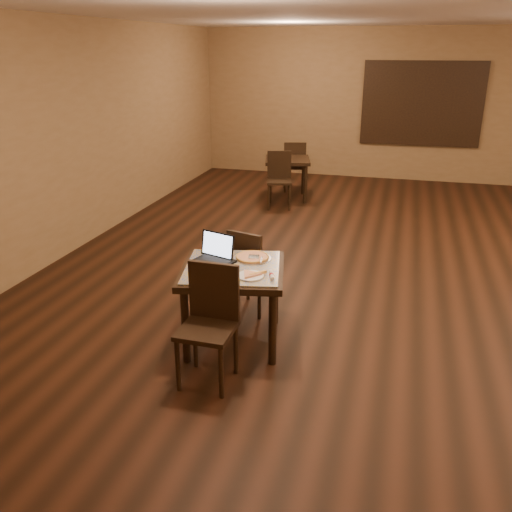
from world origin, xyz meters
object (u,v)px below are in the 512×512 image
(laptop, at_px, (215,254))
(pizza_pan, at_px, (252,258))
(chair_main_far, at_px, (249,267))
(other_table_b_chair_near, at_px, (279,176))
(tiled_table, at_px, (233,277))
(other_table_b_chair_far, at_px, (295,164))
(chair_main_near, at_px, (210,317))
(other_table_b, at_px, (287,165))

(laptop, bearing_deg, pizza_pan, 39.99)
(chair_main_far, relative_size, other_table_b_chair_near, 0.95)
(tiled_table, distance_m, other_table_b_chair_far, 5.79)
(chair_main_near, distance_m, other_table_b, 5.85)
(pizza_pan, relative_size, other_table_b, 0.37)
(chair_main_near, bearing_deg, laptop, 106.38)
(pizza_pan, distance_m, other_table_b_chair_far, 5.57)
(tiled_table, distance_m, other_table_b, 5.24)
(chair_main_far, distance_m, pizza_pan, 0.48)
(other_table_b, xyz_separation_m, other_table_b_chair_near, (-0.02, -0.56, -0.07))
(pizza_pan, height_order, other_table_b_chair_near, other_table_b_chair_near)
(pizza_pan, distance_m, other_table_b, 5.02)
(chair_main_near, xyz_separation_m, other_table_b_chair_near, (-0.65, 5.26, -0.02))
(other_table_b, bearing_deg, other_table_b_chair_far, 74.21)
(laptop, height_order, other_table_b_chair_far, laptop)
(pizza_pan, distance_m, other_table_b_chair_near, 4.48)
(tiled_table, height_order, other_table_b_chair_far, other_table_b_chair_far)
(other_table_b_chair_near, relative_size, other_table_b_chair_far, 1.00)
(chair_main_near, bearing_deg, other_table_b_chair_near, 97.79)
(pizza_pan, relative_size, other_table_b_chair_near, 0.37)
(chair_main_near, height_order, other_table_b_chair_far, chair_main_near)
(laptop, xyz_separation_m, other_table_b_chair_near, (-0.45, 4.54, -0.29))
(tiled_table, height_order, chair_main_far, chair_main_far)
(tiled_table, bearing_deg, laptop, 139.81)
(chair_main_near, xyz_separation_m, chair_main_far, (-0.02, 1.24, -0.05))
(chair_main_near, height_order, laptop, laptop)
(laptop, bearing_deg, chair_main_near, -56.90)
(other_table_b_chair_far, bearing_deg, pizza_pan, 83.74)
(laptop, distance_m, pizza_pan, 0.35)
(chair_main_far, xyz_separation_m, laptop, (-0.18, -0.52, 0.32))
(tiled_table, xyz_separation_m, other_table_b, (-0.63, 5.20, -0.05))
(laptop, distance_m, other_table_b_chair_far, 5.67)
(laptop, bearing_deg, tiled_table, -10.76)
(chair_main_near, distance_m, pizza_pan, 0.89)
(laptop, bearing_deg, other_table_b_chair_near, 113.10)
(laptop, xyz_separation_m, other_table_b_chair_far, (-0.41, 5.65, -0.29))
(pizza_pan, xyz_separation_m, other_table_b_chair_near, (-0.77, 4.40, -0.23))
(chair_main_near, distance_m, other_table_b_chair_near, 5.30)
(tiled_table, distance_m, pizza_pan, 0.29)
(other_table_b, bearing_deg, tiled_table, -96.89)
(tiled_table, bearing_deg, other_table_b, 84.91)
(chair_main_far, bearing_deg, pizza_pan, 125.03)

